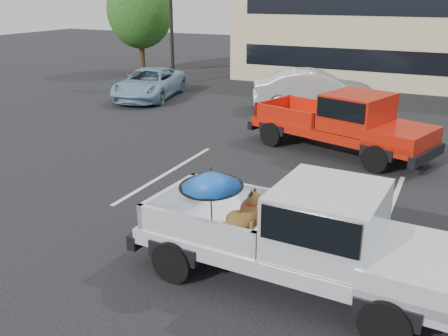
{
  "coord_description": "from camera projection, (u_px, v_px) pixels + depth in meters",
  "views": [
    {
      "loc": [
        4.08,
        -9.15,
        4.81
      ],
      "look_at": [
        -0.17,
        -0.24,
        1.3
      ],
      "focal_mm": 40.0,
      "sensor_mm": 36.0,
      "label": 1
    }
  ],
  "objects": [
    {
      "name": "silver_sedan",
      "position": [
        315.0,
        91.0,
        20.95
      ],
      "size": [
        5.46,
        3.72,
        1.7
      ],
      "primitive_type": "imported",
      "rotation": [
        0.0,
        0.0,
        1.98
      ],
      "color": "silver",
      "rests_on": "ground"
    },
    {
      "name": "ground",
      "position": [
        236.0,
        221.0,
        11.04
      ],
      "size": [
        90.0,
        90.0,
        0.0
      ],
      "primitive_type": "plane",
      "color": "black",
      "rests_on": "ground"
    },
    {
      "name": "red_pickup",
      "position": [
        351.0,
        121.0,
        15.25
      ],
      "size": [
        6.18,
        3.73,
        1.92
      ],
      "rotation": [
        0.0,
        0.0,
        -0.32
      ],
      "color": "black",
      "rests_on": "ground"
    },
    {
      "name": "silver_pickup",
      "position": [
        312.0,
        232.0,
        8.23
      ],
      "size": [
        5.79,
        2.35,
        2.06
      ],
      "rotation": [
        0.0,
        0.0,
        -0.05
      ],
      "color": "black",
      "rests_on": "ground"
    },
    {
      "name": "motel_building",
      "position": [
        429.0,
        22.0,
        27.01
      ],
      "size": [
        20.4,
        8.4,
        6.3
      ],
      "color": "#CCBE88",
      "rests_on": "ground"
    },
    {
      "name": "stripe_right",
      "position": [
        389.0,
        211.0,
        11.53
      ],
      "size": [
        0.12,
        5.0,
        0.01
      ],
      "primitive_type": "cube",
      "color": "silver",
      "rests_on": "ground"
    },
    {
      "name": "stripe_left",
      "position": [
        167.0,
        173.0,
        13.96
      ],
      "size": [
        0.12,
        5.0,
        0.01
      ],
      "primitive_type": "cube",
      "color": "silver",
      "rests_on": "ground"
    },
    {
      "name": "blue_suv",
      "position": [
        149.0,
        84.0,
        23.47
      ],
      "size": [
        3.32,
        5.35,
        1.38
      ],
      "primitive_type": "imported",
      "rotation": [
        0.0,
        0.0,
        0.22
      ],
      "color": "#7CA0BA",
      "rests_on": "ground"
    },
    {
      "name": "tree_left",
      "position": [
        140.0,
        10.0,
        29.93
      ],
      "size": [
        3.96,
        3.96,
        6.02
      ],
      "color": "#332114",
      "rests_on": "ground"
    }
  ]
}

